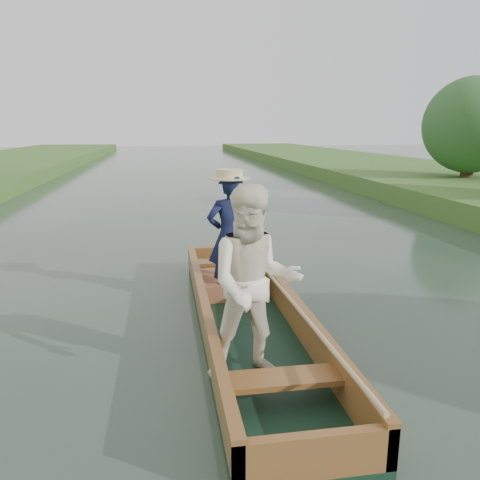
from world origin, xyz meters
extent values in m
plane|color=#283D30|center=(0.00, 0.00, 0.00)|extent=(120.00, 120.00, 0.00)
cylinder|color=#47331E|center=(9.80, 10.32, 1.01)|extent=(0.44, 0.44, 2.02)
sphere|color=#265421|center=(9.80, 10.32, 2.42)|extent=(3.31, 3.31, 3.31)
sphere|color=#265421|center=(10.40, 10.62, 2.02)|extent=(2.20, 2.20, 2.20)
cube|color=black|center=(0.00, 0.00, 0.04)|extent=(1.10, 5.00, 0.08)
cube|color=brown|center=(-0.51, 0.00, 0.24)|extent=(0.08, 5.00, 0.32)
cube|color=brown|center=(0.51, 0.00, 0.24)|extent=(0.08, 5.00, 0.32)
cube|color=brown|center=(0.00, 2.46, 0.24)|extent=(1.10, 0.08, 0.32)
cube|color=brown|center=(0.00, -2.46, 0.24)|extent=(1.10, 0.08, 0.32)
cube|color=brown|center=(-0.51, 0.00, 0.42)|extent=(0.10, 5.00, 0.04)
cube|color=brown|center=(0.51, 0.00, 0.42)|extent=(0.10, 5.00, 0.04)
cube|color=brown|center=(0.00, 1.90, 0.30)|extent=(0.94, 0.30, 0.05)
cube|color=brown|center=(0.00, -1.60, 0.30)|extent=(0.94, 0.30, 0.05)
imported|color=#121739|center=(-0.08, 0.92, 0.92)|extent=(0.67, 0.49, 1.67)
cylinder|color=beige|center=(-0.08, 0.92, 1.71)|extent=(0.52, 0.52, 0.12)
imported|color=white|center=(-0.15, -1.12, 0.96)|extent=(0.89, 0.72, 1.76)
cube|color=#A43735|center=(-0.11, 1.18, 0.19)|extent=(0.85, 0.90, 0.22)
sphere|color=tan|center=(0.18, 1.08, 0.42)|extent=(0.21, 0.21, 0.21)
sphere|color=tan|center=(0.18, 1.07, 0.57)|extent=(0.16, 0.16, 0.16)
sphere|color=tan|center=(0.12, 1.07, 0.64)|extent=(0.06, 0.06, 0.06)
sphere|color=tan|center=(0.24, 1.07, 0.64)|extent=(0.06, 0.06, 0.06)
sphere|color=tan|center=(0.18, 1.01, 0.56)|extent=(0.06, 0.06, 0.06)
sphere|color=tan|center=(0.09, 1.06, 0.45)|extent=(0.07, 0.07, 0.07)
sphere|color=tan|center=(0.27, 1.06, 0.45)|extent=(0.07, 0.07, 0.07)
sphere|color=tan|center=(0.13, 1.05, 0.33)|extent=(0.08, 0.08, 0.08)
sphere|color=tan|center=(0.23, 1.05, 0.33)|extent=(0.08, 0.08, 0.08)
cylinder|color=silver|center=(-0.09, 1.90, 0.33)|extent=(0.07, 0.07, 0.01)
cylinder|color=silver|center=(-0.09, 1.90, 0.37)|extent=(0.01, 0.01, 0.08)
ellipsoid|color=silver|center=(-0.09, 1.90, 0.43)|extent=(0.09, 0.09, 0.05)
cylinder|color=tan|center=(0.43, -0.51, 0.46)|extent=(0.04, 4.05, 0.19)
camera|label=1|loc=(-0.91, -4.95, 2.29)|focal=35.00mm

